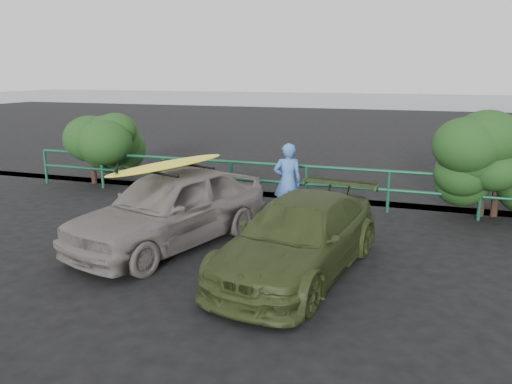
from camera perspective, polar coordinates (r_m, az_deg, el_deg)
ground at (r=8.48m, az=-9.12°, el=-9.27°), size 80.00×80.00×0.00m
ocean at (r=67.05m, az=15.99°, el=10.19°), size 200.00×200.00×0.00m
guardrail at (r=12.75m, az=1.34°, el=1.09°), size 14.00×0.08×1.04m
shrub_left at (r=15.13m, az=-15.81°, el=4.33°), size 3.20×2.40×1.96m
shrub_right at (r=12.61m, az=24.33°, el=2.61°), size 3.20×2.40×2.28m
sedan at (r=9.69m, az=-9.73°, el=-1.74°), size 2.94×4.68×1.48m
olive_vehicle at (r=8.27m, az=4.93°, el=-5.17°), size 2.40×4.49×1.24m
man at (r=11.24m, az=3.64°, el=1.21°), size 0.74×0.61×1.74m
roof_rack at (r=9.52m, az=-9.92°, el=2.71°), size 1.65×1.36×0.05m
surfboard at (r=9.51m, az=-9.93°, el=3.11°), size 1.43×2.98×0.09m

